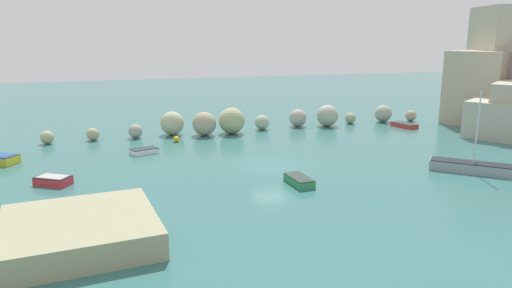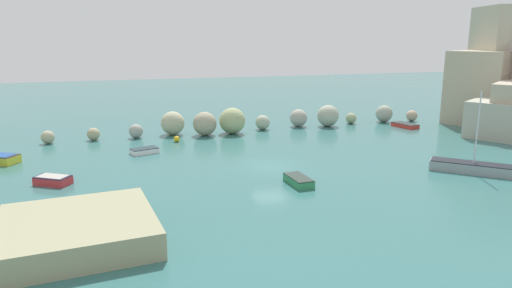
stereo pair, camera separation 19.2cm
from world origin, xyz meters
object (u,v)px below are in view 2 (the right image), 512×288
object	(u,v)px
stone_dock	(78,231)
moored_boat_0	(405,125)
moored_boat_3	(53,180)
moored_boat_6	(144,151)
moored_boat_4	(299,181)
moored_boat_2	(51,232)
channel_buoy	(177,139)
moored_boat_1	(473,167)

from	to	relation	value
stone_dock	moored_boat_0	bearing A→B (deg)	32.57
moored_boat_3	moored_boat_6	xyz separation A→B (m)	(6.55, 6.98, -0.08)
moored_boat_3	moored_boat_4	distance (m)	16.65
moored_boat_2	channel_buoy	bearing A→B (deg)	131.22
stone_dock	moored_boat_4	distance (m)	14.69
moored_boat_3	moored_boat_6	size ratio (longest dim) A/B	1.03
moored_boat_1	moored_boat_4	xyz separation A→B (m)	(-13.35, 1.19, -0.13)
stone_dock	moored_boat_4	world-z (taller)	stone_dock
stone_dock	moored_boat_6	xyz separation A→B (m)	(4.34, 17.35, -0.42)
moored_boat_2	moored_boat_6	xyz separation A→B (m)	(5.69, 16.16, -0.04)
stone_dock	moored_boat_6	size ratio (longest dim) A/B	2.80
moored_boat_4	moored_boat_2	bearing A→B (deg)	-77.87
stone_dock	moored_boat_2	bearing A→B (deg)	138.56
moored_boat_2	moored_boat_0	bearing A→B (deg)	95.55
moored_boat_1	moored_boat_2	size ratio (longest dim) A/B	1.64
stone_dock	moored_boat_1	distance (m)	27.34
channel_buoy	moored_boat_2	world-z (taller)	channel_buoy
channel_buoy	moored_boat_3	world-z (taller)	moored_boat_3
moored_boat_1	moored_boat_6	distance (m)	26.22
moored_boat_2	moored_boat_3	distance (m)	9.22
moored_boat_1	moored_boat_6	xyz separation A→B (m)	(-22.68, 13.16, -0.17)
channel_buoy	moored_boat_3	distance (m)	14.49
stone_dock	channel_buoy	bearing A→B (deg)	70.14
stone_dock	moored_boat_0	distance (m)	38.88
moored_boat_4	stone_dock	bearing A→B (deg)	-71.97
stone_dock	moored_boat_6	bearing A→B (deg)	75.97
moored_boat_4	moored_boat_6	world-z (taller)	moored_boat_4
moored_boat_0	moored_boat_3	world-z (taller)	moored_boat_3
channel_buoy	moored_boat_0	size ratio (longest dim) A/B	0.18
moored_boat_0	moored_boat_4	world-z (taller)	moored_boat_4
moored_boat_1	channel_buoy	bearing A→B (deg)	-177.21
moored_boat_6	moored_boat_4	bearing A→B (deg)	109.74
stone_dock	moored_boat_1	xyz separation A→B (m)	(27.01, 4.19, -0.25)
moored_boat_1	moored_boat_2	world-z (taller)	moored_boat_1
moored_boat_0	moored_boat_3	distance (m)	36.53
moored_boat_1	moored_boat_6	bearing A→B (deg)	-166.39
stone_dock	moored_boat_1	world-z (taller)	moored_boat_1
stone_dock	moored_boat_0	xyz separation A→B (m)	(32.76, 20.93, -0.43)
moored_boat_1	moored_boat_3	xyz separation A→B (m)	(-29.23, 6.18, -0.09)
moored_boat_1	moored_boat_6	world-z (taller)	moored_boat_1
stone_dock	moored_boat_2	xyz separation A→B (m)	(-1.35, 1.19, -0.38)
moored_boat_2	moored_boat_4	world-z (taller)	moored_boat_4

